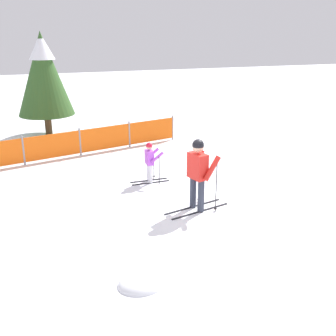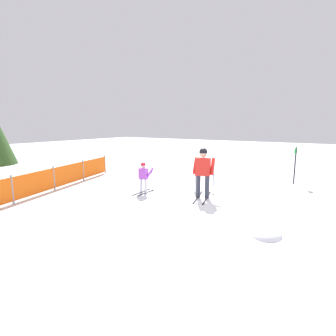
{
  "view_description": "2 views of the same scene",
  "coord_description": "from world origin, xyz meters",
  "px_view_note": "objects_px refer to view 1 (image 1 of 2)",
  "views": [
    {
      "loc": [
        -3.23,
        -8.22,
        4.04
      ],
      "look_at": [
        -0.22,
        0.92,
        0.74
      ],
      "focal_mm": 45.0,
      "sensor_mm": 36.0,
      "label": 1
    },
    {
      "loc": [
        -7.58,
        -3.59,
        2.43
      ],
      "look_at": [
        0.2,
        1.36,
        0.88
      ],
      "focal_mm": 28.0,
      "sensor_mm": 36.0,
      "label": 2
    }
  ],
  "objects_px": {
    "safety_fence": "(80,142)",
    "conifer_far": "(43,72)",
    "skier_child": "(150,159)",
    "skier_adult": "(198,169)"
  },
  "relations": [
    {
      "from": "skier_adult",
      "to": "conifer_far",
      "type": "height_order",
      "value": "conifer_far"
    },
    {
      "from": "skier_child",
      "to": "conifer_far",
      "type": "distance_m",
      "value": 6.72
    },
    {
      "from": "skier_child",
      "to": "conifer_far",
      "type": "bearing_deg",
      "value": 109.48
    },
    {
      "from": "skier_adult",
      "to": "skier_child",
      "type": "xyz_separation_m",
      "value": [
        -0.54,
        2.05,
        -0.35
      ]
    },
    {
      "from": "conifer_far",
      "to": "safety_fence",
      "type": "bearing_deg",
      "value": -74.72
    },
    {
      "from": "safety_fence",
      "to": "skier_child",
      "type": "bearing_deg",
      "value": -64.32
    },
    {
      "from": "skier_adult",
      "to": "safety_fence",
      "type": "distance_m",
      "value": 5.52
    },
    {
      "from": "conifer_far",
      "to": "skier_adult",
      "type": "bearing_deg",
      "value": -70.77
    },
    {
      "from": "skier_child",
      "to": "safety_fence",
      "type": "height_order",
      "value": "skier_child"
    },
    {
      "from": "safety_fence",
      "to": "conifer_far",
      "type": "xyz_separation_m",
      "value": [
        -0.82,
        3.01,
        1.91
      ]
    }
  ]
}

